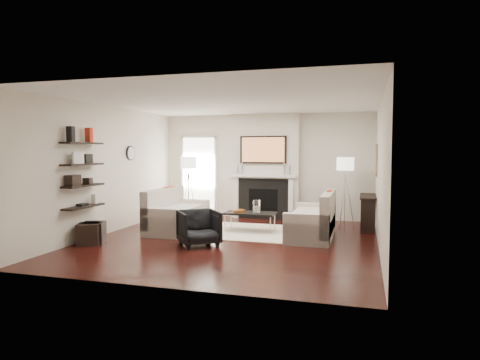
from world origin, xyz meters
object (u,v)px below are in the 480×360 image
(coffee_table, at_px, (250,213))
(ottoman_near, at_px, (93,232))
(loveseat_right_base, at_px, (311,227))
(loveseat_left_base, at_px, (178,221))
(armchair, at_px, (199,226))
(lamp_left_shade, at_px, (188,163))
(lamp_right_shade, at_px, (345,164))

(coffee_table, distance_m, ottoman_near, 3.23)
(loveseat_right_base, xyz_separation_m, ottoman_near, (-3.93, -1.68, -0.01))
(coffee_table, bearing_deg, ottoman_near, -143.02)
(loveseat_left_base, relative_size, loveseat_right_base, 1.00)
(coffee_table, bearing_deg, armchair, -110.00)
(lamp_left_shade, relative_size, ottoman_near, 1.00)
(loveseat_right_base, distance_m, lamp_left_shade, 3.84)
(loveseat_right_base, distance_m, lamp_right_shade, 2.13)
(ottoman_near, bearing_deg, lamp_left_shade, 78.94)
(armchair, bearing_deg, loveseat_right_base, -3.46)
(lamp_left_shade, bearing_deg, loveseat_left_base, -75.62)
(loveseat_right_base, xyz_separation_m, lamp_right_shade, (0.59, 1.63, 1.24))
(loveseat_left_base, xyz_separation_m, ottoman_near, (-1.02, -1.60, -0.01))
(coffee_table, distance_m, lamp_left_shade, 2.54)
(loveseat_left_base, distance_m, lamp_left_shade, 2.05)
(loveseat_right_base, bearing_deg, armchair, -145.91)
(loveseat_left_base, bearing_deg, coffee_table, 12.57)
(armchair, xyz_separation_m, ottoman_near, (-2.01, -0.38, -0.16))
(lamp_left_shade, height_order, lamp_right_shade, same)
(lamp_left_shade, xyz_separation_m, ottoman_near, (-0.62, -3.17, -1.25))
(loveseat_left_base, xyz_separation_m, lamp_left_shade, (-0.40, 1.58, 1.24))
(coffee_table, xyz_separation_m, ottoman_near, (-2.58, -1.94, -0.20))
(loveseat_right_base, distance_m, coffee_table, 1.39)
(coffee_table, height_order, ottoman_near, coffee_table)
(loveseat_right_base, xyz_separation_m, lamp_left_shade, (-3.31, 1.49, 1.24))
(armchair, bearing_deg, loveseat_left_base, 91.47)
(loveseat_right_base, relative_size, lamp_right_shade, 4.50)
(armchair, height_order, lamp_left_shade, lamp_left_shade)
(loveseat_left_base, distance_m, ottoman_near, 1.90)
(loveseat_left_base, bearing_deg, lamp_right_shade, 26.14)
(loveseat_left_base, xyz_separation_m, coffee_table, (1.55, 0.35, 0.19))
(loveseat_left_base, relative_size, lamp_right_shade, 4.50)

